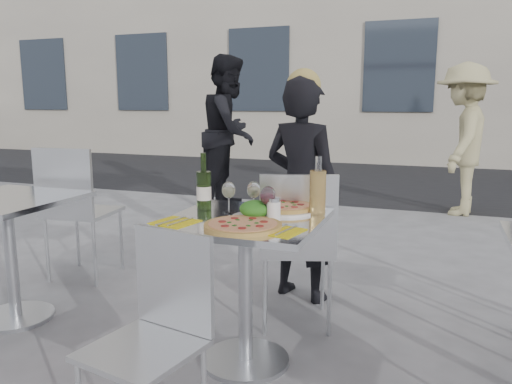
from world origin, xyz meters
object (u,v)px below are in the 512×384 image
(wineglass_red_a, at_px, (267,197))
(pizza_far, at_px, (285,208))
(chair_near, at_px, (157,322))
(pedestrian_a, at_px, (230,132))
(wineglass_red_b, at_px, (268,196))
(wineglass_white_b, at_px, (254,191))
(salad_plate, at_px, (255,211))
(napkin_left, at_px, (175,222))
(chair_far, at_px, (297,238))
(pedestrian_b, at_px, (463,140))
(napkin_right, at_px, (280,231))
(main_table, at_px, (245,260))
(woman_diner, at_px, (302,190))
(wineglass_white_a, at_px, (229,191))
(sugar_shaker, at_px, (274,209))
(pizza_near, at_px, (243,225))
(wine_bottle, at_px, (204,188))
(side_table_left, at_px, (9,232))
(side_chair_lfar, at_px, (75,203))
(carafe, at_px, (318,191))

(wineglass_red_a, bearing_deg, pizza_far, 84.99)
(chair_near, distance_m, pedestrian_a, 4.44)
(pedestrian_a, distance_m, wineglass_red_b, 3.88)
(wineglass_white_b, bearing_deg, pedestrian_a, 114.97)
(salad_plate, relative_size, napkin_left, 1.03)
(pizza_far, bearing_deg, chair_far, 89.49)
(pedestrian_b, relative_size, napkin_right, 8.09)
(main_table, height_order, woman_diner, woman_diner)
(pedestrian_b, bearing_deg, main_table, -7.20)
(wineglass_white_a, relative_size, napkin_right, 0.73)
(main_table, xyz_separation_m, pedestrian_a, (-1.58, 3.51, 0.39))
(salad_plate, height_order, sugar_shaker, sugar_shaker)
(pedestrian_b, bearing_deg, pizza_near, -5.81)
(napkin_left, bearing_deg, wine_bottle, 99.48)
(woman_diner, relative_size, pizza_near, 4.20)
(salad_plate, height_order, napkin_left, salad_plate)
(chair_near, bearing_deg, wineglass_white_b, 94.14)
(salad_plate, distance_m, wineglass_red_a, 0.10)
(side_table_left, distance_m, side_chair_lfar, 0.69)
(chair_near, relative_size, wineglass_red_a, 5.19)
(side_table_left, xyz_separation_m, wineglass_white_a, (1.38, 0.08, 0.32))
(salad_plate, distance_m, wine_bottle, 0.32)
(side_table_left, distance_m, pedestrian_b, 4.83)
(pizza_near, relative_size, carafe, 1.20)
(pizza_far, distance_m, wine_bottle, 0.42)
(side_chair_lfar, distance_m, carafe, 1.98)
(pedestrian_a, xyz_separation_m, carafe, (1.89, -3.33, -0.06))
(side_table_left, relative_size, wineglass_red_a, 4.76)
(pedestrian_b, distance_m, wineglass_white_b, 4.07)
(salad_plate, relative_size, wine_bottle, 0.75)
(main_table, bearing_deg, side_table_left, 180.00)
(sugar_shaker, distance_m, napkin_right, 0.21)
(pedestrian_b, xyz_separation_m, wineglass_red_b, (-1.00, -4.03, -0.01))
(main_table, bearing_deg, pedestrian_b, 74.74)
(pedestrian_b, height_order, sugar_shaker, pedestrian_b)
(wineglass_white_b, bearing_deg, pizza_near, -78.12)
(woman_diner, bearing_deg, wineglass_red_a, 110.82)
(pizza_far, bearing_deg, wineglass_white_b, -148.15)
(wineglass_white_b, bearing_deg, napkin_right, -52.87)
(wineglass_red_b, bearing_deg, side_table_left, -179.28)
(woman_diner, distance_m, sugar_shaker, 0.96)
(main_table, height_order, wineglass_red_a, wineglass_red_a)
(wine_bottle, bearing_deg, chair_near, -77.89)
(wineglass_red_a, bearing_deg, woman_diner, 95.21)
(sugar_shaker, bearing_deg, salad_plate, 171.12)
(pizza_near, height_order, wineglass_white_b, wineglass_white_b)
(napkin_left, bearing_deg, salad_plate, 45.17)
(pedestrian_b, distance_m, wineglass_red_b, 4.15)
(woman_diner, xyz_separation_m, napkin_left, (-0.30, -1.15, 0.02))
(chair_near, bearing_deg, side_chair_lfar, 149.34)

